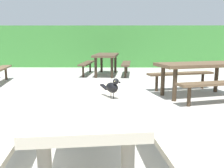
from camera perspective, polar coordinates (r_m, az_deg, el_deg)
ground_plane at (r=2.55m, az=-9.52°, el=-18.98°), size 60.00×60.00×0.00m
hedge_wall at (r=11.74m, az=-1.51°, el=8.89°), size 28.00×1.90×1.84m
picnic_table_foreground at (r=2.26m, az=-6.06°, el=-7.50°), size 1.87×1.90×0.74m
bird_grackle at (r=2.10m, az=0.12°, el=-0.71°), size 0.19×0.25×0.18m
picnic_table_mid_left at (r=5.64m, az=19.58°, el=2.82°), size 2.10×2.08×0.74m
picnic_table_far_centre at (r=8.56m, az=-1.36°, el=5.85°), size 1.82×1.86×0.74m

